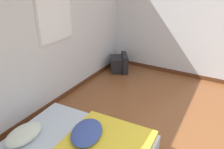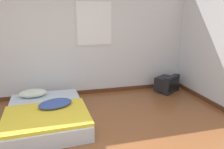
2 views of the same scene
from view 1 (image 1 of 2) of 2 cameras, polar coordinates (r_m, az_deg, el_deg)
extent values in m
cube|color=silver|center=(3.45, -22.13, 8.34)|extent=(8.02, 0.06, 2.60)
cube|color=#562D19|center=(3.93, -18.79, -9.43)|extent=(8.02, 0.02, 0.09)
cube|color=silver|center=(3.79, -14.66, 15.25)|extent=(0.82, 0.01, 0.97)
cube|color=white|center=(3.79, -14.59, 15.25)|extent=(0.75, 0.01, 0.90)
cube|color=#562D19|center=(5.28, 26.81, -1.69)|extent=(0.02, 7.59, 0.09)
ellipsoid|color=silver|center=(3.12, -22.05, -14.23)|extent=(0.54, 0.36, 0.14)
ellipsoid|color=#384C93|center=(2.92, -6.62, -14.73)|extent=(0.67, 0.56, 0.11)
cube|color=black|center=(5.29, 1.17, 2.87)|extent=(0.54, 0.48, 0.32)
cube|color=black|center=(5.30, 3.31, 3.08)|extent=(0.54, 0.40, 0.40)
cube|color=black|center=(5.30, 3.99, 3.19)|extent=(0.39, 0.25, 0.29)
camera|label=2|loc=(2.85, 77.18, -3.45)|focal=35.00mm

